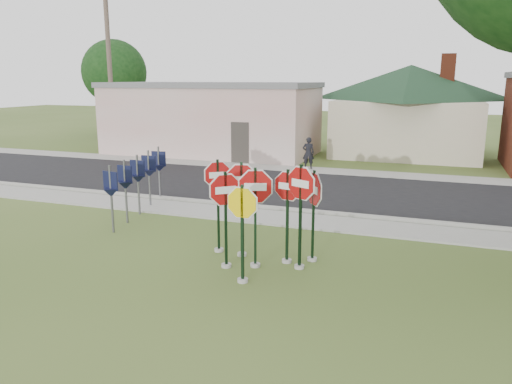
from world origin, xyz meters
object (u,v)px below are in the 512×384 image
(stop_sign_left, at_px, (226,207))
(pedestrian, at_px, (308,153))
(utility_pole_near, at_px, (110,69))
(stop_sign_center, at_px, (255,203))
(stop_sign_yellow, at_px, (242,223))

(stop_sign_left, relative_size, pedestrian, 1.55)
(stop_sign_left, height_order, utility_pole_near, utility_pole_near)
(utility_pole_near, xyz_separation_m, pedestrian, (11.83, -0.74, -4.12))
(utility_pole_near, bearing_deg, stop_sign_center, -44.95)
(stop_sign_left, distance_m, pedestrian, 13.45)
(stop_sign_yellow, distance_m, pedestrian, 14.23)
(stop_sign_left, relative_size, utility_pole_near, 0.26)
(pedestrian, bearing_deg, stop_sign_left, 81.46)
(stop_sign_center, bearing_deg, stop_sign_left, -157.35)
(stop_sign_yellow, relative_size, pedestrian, 1.47)
(stop_sign_left, xyz_separation_m, pedestrian, (-1.39, 13.36, -0.65))
(stop_sign_center, relative_size, utility_pole_near, 0.27)
(pedestrian, bearing_deg, utility_pole_near, -18.05)
(stop_sign_yellow, distance_m, utility_pole_near, 20.63)
(stop_sign_left, bearing_deg, pedestrian, 95.92)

